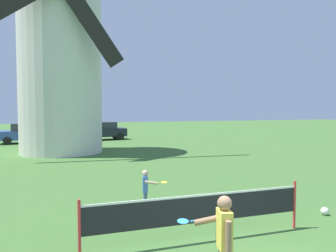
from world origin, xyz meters
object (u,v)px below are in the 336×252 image
object	(u,v)px
parked_car_black	(103,131)
windmill	(60,42)
player_far	(146,187)
stray_ball	(325,211)
parked_car_blue	(27,133)
tennis_net	(199,209)
player_near	(223,238)

from	to	relation	value
parked_car_black	windmill	bearing A→B (deg)	-115.13
player_far	stray_ball	xyz separation A→B (m)	(4.28, -1.86, -0.53)
windmill	stray_ball	size ratio (longest dim) A/B	70.66
parked_car_blue	parked_car_black	distance (m)	6.08
stray_ball	parked_car_black	world-z (taller)	parked_car_black
tennis_net	parked_car_black	size ratio (longest dim) A/B	1.18
stray_ball	tennis_net	bearing A→B (deg)	-172.33
tennis_net	player_far	world-z (taller)	player_far
stray_ball	parked_car_blue	distance (m)	23.29
tennis_net	stray_ball	world-z (taller)	tennis_net
player_near	parked_car_blue	size ratio (longest dim) A/B	0.35
tennis_net	windmill	bearing A→B (deg)	99.17
tennis_net	parked_car_blue	distance (m)	22.62
player_near	parked_car_black	size ratio (longest dim) A/B	0.36
windmill	parked_car_blue	size ratio (longest dim) A/B	3.40
parked_car_blue	stray_ball	bearing A→B (deg)	-67.81
player_far	tennis_net	bearing A→B (deg)	-78.24
stray_ball	windmill	bearing A→B (deg)	112.91
player_far	parked_car_blue	size ratio (longest dim) A/B	0.26
parked_car_blue	player_near	bearing A→B (deg)	-79.17
windmill	stray_ball	world-z (taller)	windmill
windmill	parked_car_black	bearing A→B (deg)	64.87
windmill	stray_ball	bearing A→B (deg)	-67.09
tennis_net	player_far	bearing A→B (deg)	101.76
player_near	stray_ball	xyz separation A→B (m)	(4.22, 2.34, -0.73)
tennis_net	player_near	distance (m)	1.88
tennis_net	stray_ball	bearing A→B (deg)	7.67
parked_car_blue	tennis_net	bearing A→B (deg)	-77.23
stray_ball	parked_car_blue	world-z (taller)	parked_car_blue
player_near	stray_ball	bearing A→B (deg)	28.97
stray_ball	parked_car_blue	bearing A→B (deg)	112.19
stray_ball	parked_car_black	size ratio (longest dim) A/B	0.05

